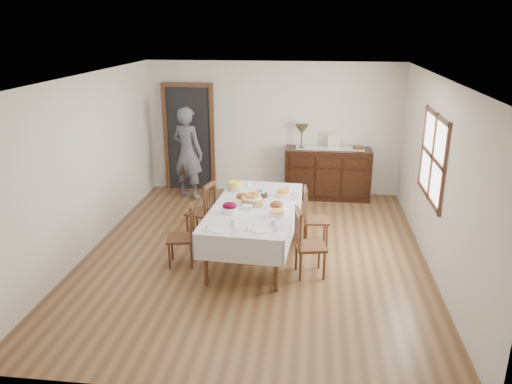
# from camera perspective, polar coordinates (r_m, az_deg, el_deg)

# --- Properties ---
(ground) EXTENTS (6.00, 6.00, 0.00)m
(ground) POSITION_cam_1_polar(r_m,az_deg,el_deg) (7.53, -0.09, -7.11)
(ground) COLOR brown
(room_shell) EXTENTS (5.02, 6.02, 2.65)m
(room_shell) POSITION_cam_1_polar(r_m,az_deg,el_deg) (7.40, -0.83, 5.92)
(room_shell) COLOR white
(room_shell) RESTS_ON ground
(dining_table) EXTENTS (1.31, 2.37, 0.79)m
(dining_table) POSITION_cam_1_polar(r_m,az_deg,el_deg) (7.21, -0.18, -2.26)
(dining_table) COLOR silver
(dining_table) RESTS_ON ground
(chair_left_near) EXTENTS (0.43, 0.43, 0.91)m
(chair_left_near) POSITION_cam_1_polar(r_m,az_deg,el_deg) (7.12, -8.23, -4.83)
(chair_left_near) COLOR #4E2D19
(chair_left_near) RESTS_ON ground
(chair_left_far) EXTENTS (0.48, 0.48, 0.93)m
(chair_left_far) POSITION_cam_1_polar(r_m,az_deg,el_deg) (7.97, -6.09, -2.04)
(chair_left_far) COLOR #4E2D19
(chair_left_far) RESTS_ON ground
(chair_right_near) EXTENTS (0.47, 0.47, 0.96)m
(chair_right_near) POSITION_cam_1_polar(r_m,az_deg,el_deg) (6.78, 5.85, -5.76)
(chair_right_near) COLOR #4E2D19
(chair_right_near) RESTS_ON ground
(chair_right_far) EXTENTS (0.42, 0.42, 0.93)m
(chair_right_far) POSITION_cam_1_polar(r_m,az_deg,el_deg) (7.70, 6.55, -2.82)
(chair_right_far) COLOR #4E2D19
(chair_right_far) RESTS_ON ground
(sideboard) EXTENTS (1.65, 0.59, 0.99)m
(sideboard) POSITION_cam_1_polar(r_m,az_deg,el_deg) (9.85, 8.17, 2.13)
(sideboard) COLOR black
(sideboard) RESTS_ON ground
(person) EXTENTS (0.70, 0.59, 1.92)m
(person) POSITION_cam_1_polar(r_m,az_deg,el_deg) (9.75, -7.81, 4.79)
(person) COLOR #4F525B
(person) RESTS_ON ground
(bread_basket) EXTENTS (0.31, 0.31, 0.18)m
(bread_basket) POSITION_cam_1_polar(r_m,az_deg,el_deg) (7.20, -0.46, -0.90)
(bread_basket) COLOR olive
(bread_basket) RESTS_ON dining_table
(egg_basket) EXTENTS (0.25, 0.25, 0.10)m
(egg_basket) POSITION_cam_1_polar(r_m,az_deg,el_deg) (7.54, 0.35, -0.24)
(egg_basket) COLOR black
(egg_basket) RESTS_ON dining_table
(ham_platter_a) EXTENTS (0.32, 0.32, 0.11)m
(ham_platter_a) POSITION_cam_1_polar(r_m,az_deg,el_deg) (7.45, -1.56, -0.59)
(ham_platter_a) COLOR white
(ham_platter_a) RESTS_ON dining_table
(ham_platter_b) EXTENTS (0.33, 0.33, 0.11)m
(ham_platter_b) POSITION_cam_1_polar(r_m,az_deg,el_deg) (7.12, 2.35, -1.53)
(ham_platter_b) COLOR white
(ham_platter_b) RESTS_ON dining_table
(beet_bowl) EXTENTS (0.22, 0.22, 0.15)m
(beet_bowl) POSITION_cam_1_polar(r_m,az_deg,el_deg) (6.91, -3.02, -1.82)
(beet_bowl) COLOR white
(beet_bowl) RESTS_ON dining_table
(carrot_bowl) EXTENTS (0.21, 0.21, 0.10)m
(carrot_bowl) POSITION_cam_1_polar(r_m,az_deg,el_deg) (7.55, 3.10, -0.18)
(carrot_bowl) COLOR white
(carrot_bowl) RESTS_ON dining_table
(pineapple_bowl) EXTENTS (0.24, 0.24, 0.14)m
(pineapple_bowl) POSITION_cam_1_polar(r_m,az_deg,el_deg) (7.83, -2.43, 0.66)
(pineapple_bowl) COLOR tan
(pineapple_bowl) RESTS_ON dining_table
(casserole_dish) EXTENTS (0.22, 0.22, 0.08)m
(casserole_dish) POSITION_cam_1_polar(r_m,az_deg,el_deg) (6.79, 2.42, -2.46)
(casserole_dish) COLOR white
(casserole_dish) RESTS_ON dining_table
(butter_dish) EXTENTS (0.15, 0.10, 0.07)m
(butter_dish) POSITION_cam_1_polar(r_m,az_deg,el_deg) (7.01, -1.01, -1.77)
(butter_dish) COLOR white
(butter_dish) RESTS_ON dining_table
(setting_left) EXTENTS (0.43, 0.31, 0.10)m
(setting_left) POSITION_cam_1_polar(r_m,az_deg,el_deg) (6.40, -3.74, -4.00)
(setting_left) COLOR white
(setting_left) RESTS_ON dining_table
(setting_right) EXTENTS (0.43, 0.31, 0.10)m
(setting_right) POSITION_cam_1_polar(r_m,az_deg,el_deg) (6.39, 0.95, -4.01)
(setting_right) COLOR white
(setting_right) RESTS_ON dining_table
(glass_far_a) EXTENTS (0.06, 0.06, 0.09)m
(glass_far_a) POSITION_cam_1_polar(r_m,az_deg,el_deg) (7.95, -0.85, 0.82)
(glass_far_a) COLOR white
(glass_far_a) RESTS_ON dining_table
(glass_far_b) EXTENTS (0.06, 0.06, 0.10)m
(glass_far_b) POSITION_cam_1_polar(r_m,az_deg,el_deg) (7.80, 3.77, 0.46)
(glass_far_b) COLOR white
(glass_far_b) RESTS_ON dining_table
(runner) EXTENTS (1.30, 0.35, 0.01)m
(runner) POSITION_cam_1_polar(r_m,az_deg,el_deg) (9.76, 8.43, 4.99)
(runner) COLOR white
(runner) RESTS_ON sideboard
(table_lamp) EXTENTS (0.26, 0.26, 0.46)m
(table_lamp) POSITION_cam_1_polar(r_m,az_deg,el_deg) (9.62, 5.26, 7.05)
(table_lamp) COLOR brown
(table_lamp) RESTS_ON sideboard
(picture_frame) EXTENTS (0.22, 0.08, 0.28)m
(picture_frame) POSITION_cam_1_polar(r_m,az_deg,el_deg) (9.65, 8.87, 5.64)
(picture_frame) COLOR #C8BD91
(picture_frame) RESTS_ON sideboard
(deco_bowl) EXTENTS (0.20, 0.20, 0.06)m
(deco_bowl) POSITION_cam_1_polar(r_m,az_deg,el_deg) (9.78, 11.58, 4.99)
(deco_bowl) COLOR #4E2D19
(deco_bowl) RESTS_ON sideboard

